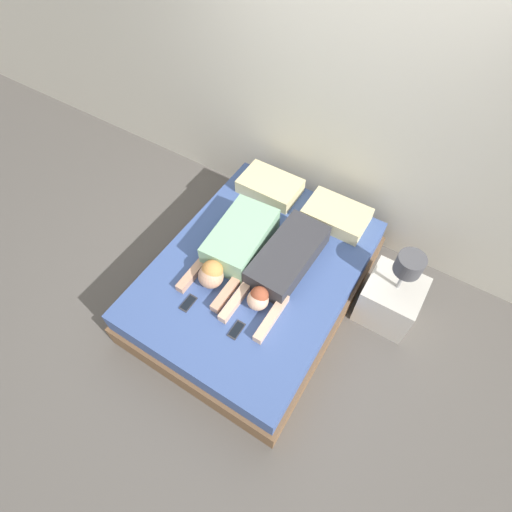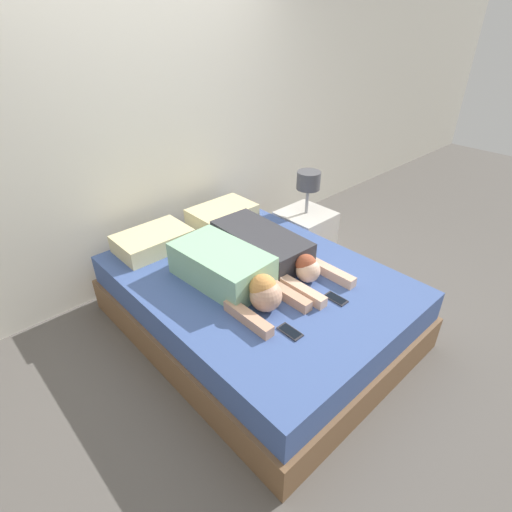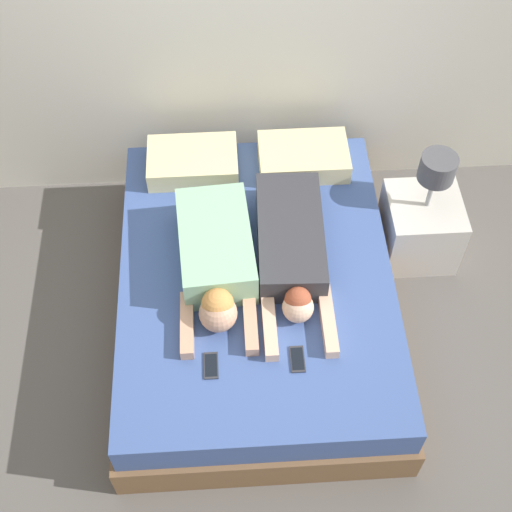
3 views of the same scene
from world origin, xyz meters
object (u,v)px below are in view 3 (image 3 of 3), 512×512
(pillow_head_left, at_px, (193,162))
(person_right, at_px, (291,248))
(bed, at_px, (256,295))
(pillow_head_right, at_px, (303,157))
(nightstand, at_px, (421,224))
(cell_phone_right, at_px, (297,359))
(cell_phone_left, at_px, (211,366))
(person_left, at_px, (216,259))

(pillow_head_left, distance_m, person_right, 0.92)
(bed, bearing_deg, pillow_head_right, 66.86)
(nightstand, bearing_deg, pillow_head_right, 154.46)
(person_right, height_order, cell_phone_right, person_right)
(bed, distance_m, cell_phone_right, 0.65)
(bed, xyz_separation_m, nightstand, (1.08, 0.46, 0.03))
(pillow_head_right, xyz_separation_m, cell_phone_left, (-0.62, -1.40, -0.06))
(cell_phone_left, bearing_deg, nightstand, 37.76)
(pillow_head_left, bearing_deg, cell_phone_left, -86.73)
(pillow_head_right, xyz_separation_m, cell_phone_right, (-0.17, -1.39, -0.06))
(person_right, bearing_deg, cell_phone_right, -92.13)
(pillow_head_right, height_order, person_left, person_left)
(pillow_head_right, relative_size, cell_phone_left, 3.64)
(cell_phone_right, bearing_deg, cell_phone_left, -178.71)
(bed, xyz_separation_m, cell_phone_right, (0.18, -0.57, 0.25))
(pillow_head_right, relative_size, person_left, 0.55)
(person_right, bearing_deg, pillow_head_left, 127.18)
(bed, relative_size, nightstand, 2.46)
(pillow_head_right, xyz_separation_m, nightstand, (0.73, -0.35, -0.29))
(cell_phone_right, bearing_deg, pillow_head_right, 83.17)
(person_right, bearing_deg, cell_phone_left, -125.45)
(person_left, xyz_separation_m, nightstand, (1.30, 0.44, -0.33))
(person_right, bearing_deg, nightstand, 23.44)
(pillow_head_right, relative_size, nightstand, 0.65)
(nightstand, bearing_deg, cell_phone_left, -142.24)
(person_left, relative_size, person_right, 0.88)
(person_right, bearing_deg, bed, -157.95)
(person_right, height_order, nightstand, nightstand)
(cell_phone_right, bearing_deg, nightstand, 49.01)
(pillow_head_right, bearing_deg, pillow_head_left, 180.00)
(pillow_head_left, xyz_separation_m, person_right, (0.55, -0.73, 0.03))
(cell_phone_left, bearing_deg, cell_phone_right, 1.29)
(pillow_head_right, distance_m, person_left, 0.98)
(pillow_head_right, height_order, person_right, person_right)
(bed, xyz_separation_m, cell_phone_left, (-0.27, -0.58, 0.25))
(bed, relative_size, person_right, 1.84)
(pillow_head_left, xyz_separation_m, cell_phone_left, (0.08, -1.40, -0.06))
(person_left, bearing_deg, pillow_head_left, 99.10)
(person_right, distance_m, cell_phone_left, 0.82)
(bed, height_order, cell_phone_left, cell_phone_left)
(cell_phone_right, distance_m, nightstand, 1.39)
(cell_phone_left, bearing_deg, person_left, 85.46)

